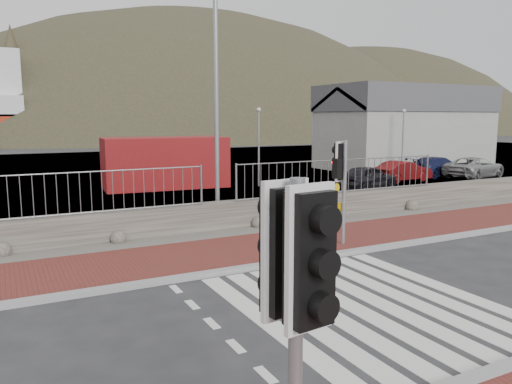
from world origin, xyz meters
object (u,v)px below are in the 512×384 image
traffic_signal_near (296,283)px  car_b (403,171)px  car_c (437,167)px  car_d (474,168)px  traffic_signal_far (344,170)px  car_a (368,177)px  shipping_container (165,163)px  streetlight (219,77)px

traffic_signal_near → car_b: 25.62m
car_b → car_c: size_ratio=0.83×
car_c → car_d: bearing=-137.3°
traffic_signal_far → car_d: size_ratio=0.66×
traffic_signal_far → car_a: bearing=-152.4°
traffic_signal_near → car_b: traffic_signal_near is taller
traffic_signal_near → car_a: (14.54, 16.45, -1.67)m
car_a → car_b: 4.00m
traffic_signal_far → shipping_container: 13.99m
traffic_signal_far → car_c: (15.35, 10.83, -1.53)m
car_c → car_d: 2.10m
traffic_signal_far → car_d: bearing=-170.0°
car_b → car_c: 3.51m
streetlight → car_a: (9.99, 4.31, -4.32)m
streetlight → shipping_container: size_ratio=1.41×
traffic_signal_far → car_a: 12.04m
car_a → car_d: size_ratio=0.79×
traffic_signal_far → car_c: bearing=-164.0°
traffic_signal_near → shipping_container: bearing=68.4°
traffic_signal_near → car_d: traffic_signal_near is taller
traffic_signal_near → car_b: bearing=37.2°
car_a → traffic_signal_far: bearing=124.0°
shipping_container → streetlight: bearing=-91.7°
shipping_container → car_a: bearing=-25.9°
traffic_signal_near → shipping_container: size_ratio=0.50×
car_b → car_a: bearing=107.3°
shipping_container → car_a: shipping_container is taller
car_a → car_d: 8.77m
car_d → car_c: bearing=35.1°
traffic_signal_near → shipping_container: traffic_signal_near is taller
streetlight → car_d: 19.86m
car_d → traffic_signal_near: bearing=113.3°
traffic_signal_far → car_c: traffic_signal_far is taller
car_b → streetlight: bearing=109.1°
car_c → shipping_container: bearing=73.6°
traffic_signal_near → streetlight: bearing=62.3°
car_b → car_c: (3.44, 0.70, 0.04)m
traffic_signal_near → streetlight: 13.23m
traffic_signal_far → shipping_container: size_ratio=0.48×
streetlight → car_a: bearing=1.4°
car_a → car_b: car_a is taller
streetlight → car_c: streetlight is taller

